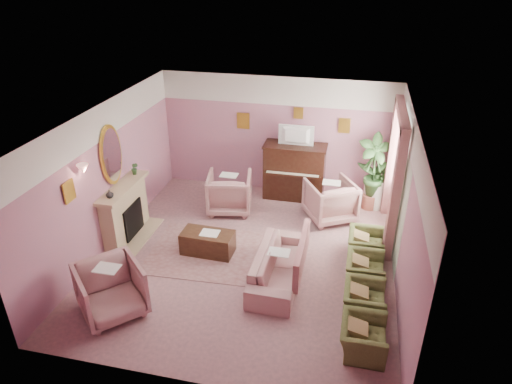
% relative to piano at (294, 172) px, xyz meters
% --- Properties ---
extents(floor, '(5.50, 6.00, 0.01)m').
position_rel_piano_xyz_m(floor, '(-0.50, -2.68, -0.65)').
color(floor, '#896064').
rests_on(floor, ground).
extents(ceiling, '(5.50, 6.00, 0.01)m').
position_rel_piano_xyz_m(ceiling, '(-0.50, -2.68, 2.15)').
color(ceiling, silver).
rests_on(ceiling, wall_back).
extents(wall_back, '(5.50, 0.02, 2.80)m').
position_rel_piano_xyz_m(wall_back, '(-0.50, 0.32, 0.75)').
color(wall_back, gray).
rests_on(wall_back, floor).
extents(wall_front, '(5.50, 0.02, 2.80)m').
position_rel_piano_xyz_m(wall_front, '(-0.50, -5.68, 0.75)').
color(wall_front, gray).
rests_on(wall_front, floor).
extents(wall_left, '(0.02, 6.00, 2.80)m').
position_rel_piano_xyz_m(wall_left, '(-3.25, -2.68, 0.75)').
color(wall_left, gray).
rests_on(wall_left, floor).
extents(wall_right, '(0.02, 6.00, 2.80)m').
position_rel_piano_xyz_m(wall_right, '(2.25, -2.68, 0.75)').
color(wall_right, gray).
rests_on(wall_right, floor).
extents(picture_rail_band, '(5.50, 0.01, 0.65)m').
position_rel_piano_xyz_m(picture_rail_band, '(-0.50, 0.31, 1.82)').
color(picture_rail_band, silver).
rests_on(picture_rail_band, wall_back).
extents(stripe_panel, '(0.01, 3.00, 2.15)m').
position_rel_piano_xyz_m(stripe_panel, '(2.23, -1.38, 0.42)').
color(stripe_panel, '#B4C1A8').
rests_on(stripe_panel, wall_right).
extents(fireplace_surround, '(0.30, 1.40, 1.10)m').
position_rel_piano_xyz_m(fireplace_surround, '(-3.09, -2.48, -0.10)').
color(fireplace_surround, tan).
rests_on(fireplace_surround, floor).
extents(fireplace_inset, '(0.18, 0.72, 0.68)m').
position_rel_piano_xyz_m(fireplace_inset, '(-2.99, -2.48, -0.25)').
color(fireplace_inset, black).
rests_on(fireplace_inset, floor).
extents(fire_ember, '(0.06, 0.54, 0.10)m').
position_rel_piano_xyz_m(fire_ember, '(-2.95, -2.48, -0.43)').
color(fire_ember, '#FF4217').
rests_on(fire_ember, floor).
extents(mantel_shelf, '(0.40, 1.55, 0.07)m').
position_rel_piano_xyz_m(mantel_shelf, '(-3.06, -2.48, 0.47)').
color(mantel_shelf, tan).
rests_on(mantel_shelf, fireplace_surround).
extents(hearth, '(0.55, 1.50, 0.02)m').
position_rel_piano_xyz_m(hearth, '(-2.89, -2.48, -0.64)').
color(hearth, tan).
rests_on(hearth, floor).
extents(mirror_frame, '(0.04, 0.72, 1.20)m').
position_rel_piano_xyz_m(mirror_frame, '(-3.20, -2.48, 1.15)').
color(mirror_frame, gold).
rests_on(mirror_frame, wall_left).
extents(mirror_glass, '(0.01, 0.60, 1.06)m').
position_rel_piano_xyz_m(mirror_glass, '(-3.17, -2.48, 1.15)').
color(mirror_glass, white).
rests_on(mirror_glass, wall_left).
extents(sconce_shade, '(0.20, 0.20, 0.16)m').
position_rel_piano_xyz_m(sconce_shade, '(-3.12, -3.53, 1.33)').
color(sconce_shade, '#E99285').
rests_on(sconce_shade, wall_left).
extents(piano, '(1.40, 0.60, 1.30)m').
position_rel_piano_xyz_m(piano, '(0.00, 0.00, 0.00)').
color(piano, black).
rests_on(piano, floor).
extents(piano_keyshelf, '(1.30, 0.12, 0.06)m').
position_rel_piano_xyz_m(piano_keyshelf, '(-0.00, -0.35, 0.07)').
color(piano_keyshelf, black).
rests_on(piano_keyshelf, piano).
extents(piano_keys, '(1.20, 0.08, 0.02)m').
position_rel_piano_xyz_m(piano_keys, '(0.00, -0.35, 0.11)').
color(piano_keys, beige).
rests_on(piano_keys, piano).
extents(piano_top, '(1.45, 0.65, 0.04)m').
position_rel_piano_xyz_m(piano_top, '(0.00, 0.00, 0.66)').
color(piano_top, black).
rests_on(piano_top, piano).
extents(television, '(0.80, 0.12, 0.48)m').
position_rel_piano_xyz_m(television, '(0.00, -0.05, 0.95)').
color(television, black).
rests_on(television, piano).
extents(print_back_left, '(0.30, 0.03, 0.38)m').
position_rel_piano_xyz_m(print_back_left, '(-1.30, 0.28, 1.07)').
color(print_back_left, gold).
rests_on(print_back_left, wall_back).
extents(print_back_right, '(0.26, 0.03, 0.34)m').
position_rel_piano_xyz_m(print_back_right, '(1.05, 0.28, 1.13)').
color(print_back_right, gold).
rests_on(print_back_right, wall_back).
extents(print_back_mid, '(0.22, 0.03, 0.26)m').
position_rel_piano_xyz_m(print_back_mid, '(0.00, 0.28, 1.35)').
color(print_back_mid, gold).
rests_on(print_back_mid, wall_back).
extents(print_left_wall, '(0.03, 0.28, 0.36)m').
position_rel_piano_xyz_m(print_left_wall, '(-3.21, -3.88, 1.07)').
color(print_left_wall, gold).
rests_on(print_left_wall, wall_left).
extents(window_blind, '(0.03, 1.40, 1.80)m').
position_rel_piano_xyz_m(window_blind, '(2.20, -1.13, 1.05)').
color(window_blind, white).
rests_on(window_blind, wall_right).
extents(curtain_left, '(0.16, 0.34, 2.60)m').
position_rel_piano_xyz_m(curtain_left, '(2.12, -2.05, 0.65)').
color(curtain_left, '#A05F62').
rests_on(curtain_left, floor).
extents(curtain_right, '(0.16, 0.34, 2.60)m').
position_rel_piano_xyz_m(curtain_right, '(2.12, -0.21, 0.65)').
color(curtain_right, '#A05F62').
rests_on(curtain_right, floor).
extents(pelmet, '(0.16, 2.20, 0.16)m').
position_rel_piano_xyz_m(pelmet, '(2.12, -1.13, 1.91)').
color(pelmet, '#A05F62').
rests_on(pelmet, wall_right).
extents(mantel_plant, '(0.16, 0.16, 0.28)m').
position_rel_piano_xyz_m(mantel_plant, '(-3.05, -1.93, 0.64)').
color(mantel_plant, '#2B5225').
rests_on(mantel_plant, mantel_shelf).
extents(mantel_vase, '(0.16, 0.16, 0.16)m').
position_rel_piano_xyz_m(mantel_vase, '(-3.05, -2.98, 0.58)').
color(mantel_vase, silver).
rests_on(mantel_vase, mantel_shelf).
extents(area_rug, '(2.57, 1.90, 0.01)m').
position_rel_piano_xyz_m(area_rug, '(-1.15, -2.70, -0.64)').
color(area_rug, '#8D6060').
rests_on(area_rug, floor).
extents(coffee_table, '(1.02, 0.53, 0.45)m').
position_rel_piano_xyz_m(coffee_table, '(-1.27, -2.70, -0.43)').
color(coffee_table, '#392214').
rests_on(coffee_table, floor).
extents(table_paper, '(0.35, 0.28, 0.01)m').
position_rel_piano_xyz_m(table_paper, '(-1.22, -2.70, -0.20)').
color(table_paper, white).
rests_on(table_paper, coffee_table).
extents(sofa, '(0.66, 1.99, 0.80)m').
position_rel_piano_xyz_m(sofa, '(0.21, -3.20, -0.25)').
color(sofa, '#AA7B79').
rests_on(sofa, floor).
extents(sofa_throw, '(0.10, 1.51, 0.55)m').
position_rel_piano_xyz_m(sofa_throw, '(0.61, -3.20, -0.05)').
color(sofa_throw, '#A05F62').
rests_on(sofa_throw, sofa).
extents(floral_armchair_left, '(0.94, 0.94, 0.98)m').
position_rel_piano_xyz_m(floral_armchair_left, '(-1.32, -0.97, -0.16)').
color(floral_armchair_left, '#AA7B79').
rests_on(floral_armchair_left, floor).
extents(floral_armchair_right, '(0.94, 0.94, 0.98)m').
position_rel_piano_xyz_m(floral_armchair_right, '(0.92, -0.85, -0.16)').
color(floral_armchair_right, '#AA7B79').
rests_on(floral_armchair_right, floor).
extents(floral_armchair_front, '(0.94, 0.94, 0.98)m').
position_rel_piano_xyz_m(floral_armchair_front, '(-2.24, -4.64, -0.16)').
color(floral_armchair_front, '#AA7B79').
rests_on(floral_armchair_front, floor).
extents(olive_chair_a, '(0.54, 0.76, 0.66)m').
position_rel_piano_xyz_m(olive_chair_a, '(1.70, -4.58, -0.32)').
color(olive_chair_a, '#4C542A').
rests_on(olive_chair_a, floor).
extents(olive_chair_b, '(0.54, 0.76, 0.66)m').
position_rel_piano_xyz_m(olive_chair_b, '(1.70, -3.76, -0.32)').
color(olive_chair_b, '#4C542A').
rests_on(olive_chair_b, floor).
extents(olive_chair_c, '(0.54, 0.76, 0.66)m').
position_rel_piano_xyz_m(olive_chair_c, '(1.70, -2.94, -0.32)').
color(olive_chair_c, '#4C542A').
rests_on(olive_chair_c, floor).
extents(olive_chair_d, '(0.54, 0.76, 0.66)m').
position_rel_piano_xyz_m(olive_chair_d, '(1.70, -2.12, -0.32)').
color(olive_chair_d, '#4C542A').
rests_on(olive_chair_d, floor).
extents(side_table, '(0.52, 0.52, 0.70)m').
position_rel_piano_xyz_m(side_table, '(1.89, -0.04, -0.30)').
color(side_table, white).
rests_on(side_table, floor).
extents(side_plant_big, '(0.30, 0.30, 0.34)m').
position_rel_piano_xyz_m(side_plant_big, '(1.89, -0.04, 0.22)').
color(side_plant_big, '#2B5225').
rests_on(side_plant_big, side_table).
extents(side_plant_small, '(0.16, 0.16, 0.28)m').
position_rel_piano_xyz_m(side_plant_small, '(2.01, -0.14, 0.19)').
color(side_plant_small, '#2B5225').
rests_on(side_plant_small, side_table).
extents(palm_pot, '(0.34, 0.34, 0.34)m').
position_rel_piano_xyz_m(palm_pot, '(1.78, -0.17, -0.48)').
color(palm_pot, brown).
rests_on(palm_pot, floor).
extents(palm_plant, '(0.76, 0.76, 1.44)m').
position_rel_piano_xyz_m(palm_plant, '(1.78, -0.17, 0.41)').
color(palm_plant, '#2B5225').
rests_on(palm_plant, palm_pot).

